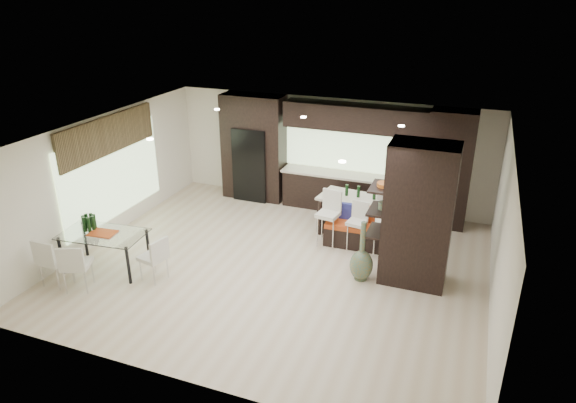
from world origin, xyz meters
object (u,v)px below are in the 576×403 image
at_px(stool_left, 328,224).
at_px(chair_near, 77,268).
at_px(stool_mid, 356,231).
at_px(bench, 357,235).
at_px(stool_right, 386,232).
at_px(chair_far, 55,262).
at_px(chair_end, 153,260).
at_px(dining_table, 106,251).
at_px(kitchen_island, 364,217).
at_px(floor_vase, 362,251).

height_order(stool_left, chair_near, stool_left).
height_order(stool_mid, bench, stool_mid).
height_order(stool_right, chair_far, stool_right).
bearing_deg(chair_far, chair_end, 25.49).
height_order(stool_left, stool_right, stool_right).
relative_size(bench, dining_table, 0.84).
xyz_separation_m(dining_table, chair_near, (0.00, -0.77, 0.05)).
distance_m(stool_left, stool_mid, 0.63).
bearing_deg(chair_end, bench, -38.61).
xyz_separation_m(stool_right, bench, (-0.64, 0.18, -0.26)).
height_order(kitchen_island, chair_end, kitchen_island).
height_order(bench, floor_vase, floor_vase).
height_order(stool_right, chair_end, stool_right).
distance_m(dining_table, chair_end, 1.10).
distance_m(stool_right, floor_vase, 1.15).
bearing_deg(stool_mid, floor_vase, -62.58).
xyz_separation_m(stool_left, stool_mid, (0.62, 0.03, -0.07)).
bearing_deg(floor_vase, stool_right, 78.19).
distance_m(stool_mid, bench, 0.21).
xyz_separation_m(kitchen_island, bench, (-0.02, -0.59, -0.16)).
xyz_separation_m(stool_left, floor_vase, (1.01, -1.14, 0.11)).
relative_size(chair_near, chair_far, 0.98).
bearing_deg(kitchen_island, stool_mid, -82.46).
bearing_deg(chair_near, chair_far, 158.71).
height_order(kitchen_island, chair_far, chair_far).
distance_m(stool_left, stool_right, 1.24).
xyz_separation_m(dining_table, chair_end, (1.10, 0.00, 0.02)).
bearing_deg(kitchen_island, floor_vase, -70.88).
height_order(bench, chair_end, chair_end).
bearing_deg(chair_far, stool_mid, 33.96).
bearing_deg(chair_near, stool_right, 11.29).
xyz_separation_m(chair_near, chair_end, (1.10, 0.77, -0.03)).
distance_m(stool_mid, stool_right, 0.63).
relative_size(bench, chair_end, 1.65).
bearing_deg(stool_left, kitchen_island, 58.93).
bearing_deg(stool_mid, stool_right, 5.03).
bearing_deg(floor_vase, dining_table, -163.79).
distance_m(stool_mid, floor_vase, 1.24).
height_order(stool_mid, chair_near, chair_near).
height_order(kitchen_island, bench, kitchen_island).
height_order(floor_vase, dining_table, floor_vase).
distance_m(kitchen_island, stool_mid, 0.72).
relative_size(stool_mid, bench, 0.62).
xyz_separation_m(stool_mid, chair_end, (-3.29, -2.55, -0.01)).
distance_m(stool_mid, dining_table, 5.08).
height_order(stool_mid, chair_end, stool_mid).
distance_m(bench, floor_vase, 1.40).
distance_m(stool_left, dining_table, 4.54).
height_order(chair_near, chair_end, chair_near).
xyz_separation_m(floor_vase, chair_end, (-3.68, -1.39, -0.19)).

